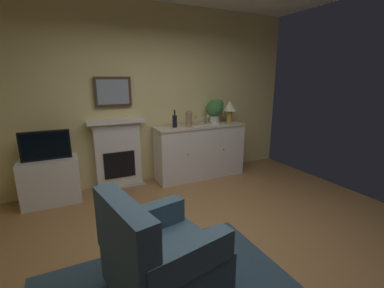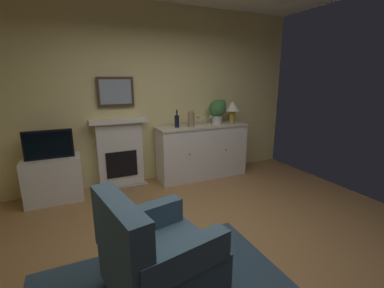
{
  "view_description": "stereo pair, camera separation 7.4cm",
  "coord_description": "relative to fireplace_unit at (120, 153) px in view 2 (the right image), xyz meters",
  "views": [
    {
      "loc": [
        -1.26,
        -2.01,
        1.72
      ],
      "look_at": [
        -0.01,
        0.57,
        1.0
      ],
      "focal_mm": 24.45,
      "sensor_mm": 36.0,
      "label": 1
    },
    {
      "loc": [
        -1.2,
        -2.04,
        1.72
      ],
      "look_at": [
        -0.01,
        0.57,
        1.0
      ],
      "focal_mm": 24.45,
      "sensor_mm": 36.0,
      "label": 2
    }
  ],
  "objects": [
    {
      "name": "wall_rear",
      "position": [
        0.57,
        0.13,
        0.89
      ],
      "size": [
        5.37,
        0.06,
        2.87
      ],
      "primitive_type": "cube",
      "color": "#EAD68C",
      "rests_on": "ground_plane"
    },
    {
      "name": "sideboard_cabinet",
      "position": [
        1.39,
        -0.18,
        -0.08
      ],
      "size": [
        1.6,
        0.49,
        0.93
      ],
      "color": "white",
      "rests_on": "ground_plane"
    },
    {
      "name": "fireplace_unit",
      "position": [
        0.0,
        0.0,
        0.0
      ],
      "size": [
        0.87,
        0.3,
        1.1
      ],
      "color": "white",
      "rests_on": "ground_plane"
    },
    {
      "name": "tv_cabinet",
      "position": [
        -0.97,
        -0.16,
        -0.23
      ],
      "size": [
        0.75,
        0.42,
        0.64
      ],
      "color": "white",
      "rests_on": "ground_plane"
    },
    {
      "name": "potted_plant_small",
      "position": [
        1.71,
        -0.13,
        0.64
      ],
      "size": [
        0.3,
        0.3,
        0.43
      ],
      "color": "beige",
      "rests_on": "sideboard_cabinet"
    },
    {
      "name": "table_lamp",
      "position": [
        1.98,
        -0.18,
        0.66
      ],
      "size": [
        0.26,
        0.26,
        0.4
      ],
      "color": "#B79338",
      "rests_on": "sideboard_cabinet"
    },
    {
      "name": "tv_set",
      "position": [
        -0.98,
        -0.19,
        0.29
      ],
      "size": [
        0.62,
        0.07,
        0.4
      ],
      "color": "black",
      "rests_on": "tv_cabinet"
    },
    {
      "name": "wine_bottle",
      "position": [
        0.91,
        -0.18,
        0.49
      ],
      "size": [
        0.08,
        0.08,
        0.29
      ],
      "color": "black",
      "rests_on": "sideboard_cabinet"
    },
    {
      "name": "framed_picture",
      "position": [
        0.0,
        0.05,
        0.97
      ],
      "size": [
        0.55,
        0.04,
        0.45
      ],
      "color": "#473323"
    },
    {
      "name": "ground_plane",
      "position": [
        0.57,
        -2.11,
        -0.6
      ],
      "size": [
        5.37,
        4.54,
        0.1
      ],
      "primitive_type": "cube",
      "color": "#9E7042",
      "rests_on": "ground"
    },
    {
      "name": "wine_glass_center",
      "position": [
        1.42,
        -0.21,
        0.51
      ],
      "size": [
        0.07,
        0.07,
        0.16
      ],
      "color": "silver",
      "rests_on": "sideboard_cabinet"
    },
    {
      "name": "wine_glass_right",
      "position": [
        1.53,
        -0.19,
        0.51
      ],
      "size": [
        0.07,
        0.07,
        0.16
      ],
      "color": "silver",
      "rests_on": "sideboard_cabinet"
    },
    {
      "name": "vase_decorative",
      "position": [
        1.15,
        -0.23,
        0.52
      ],
      "size": [
        0.11,
        0.11,
        0.28
      ],
      "color": "#9E7F5B",
      "rests_on": "sideboard_cabinet"
    },
    {
      "name": "wine_glass_left",
      "position": [
        1.31,
        -0.17,
        0.51
      ],
      "size": [
        0.07,
        0.07,
        0.16
      ],
      "color": "silver",
      "rests_on": "sideboard_cabinet"
    },
    {
      "name": "armchair",
      "position": [
        -0.15,
        -2.43,
        -0.17
      ],
      "size": [
        0.94,
        0.91,
        0.92
      ],
      "color": "#3F596B",
      "rests_on": "ground_plane"
    }
  ]
}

